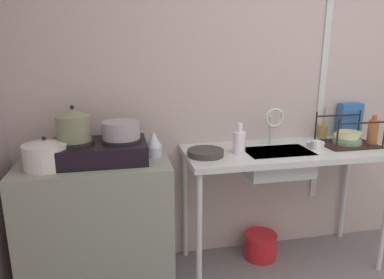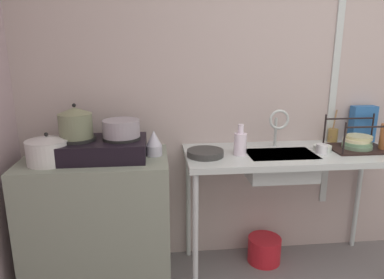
{
  "view_description": "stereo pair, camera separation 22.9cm",
  "coord_description": "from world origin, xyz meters",
  "views": [
    {
      "loc": [
        -1.53,
        -0.59,
        1.58
      ],
      "look_at": [
        -1.08,
        1.59,
        0.99
      ],
      "focal_mm": 33.22,
      "sensor_mm": 36.0,
      "label": 1
    },
    {
      "loc": [
        -1.31,
        -0.62,
        1.58
      ],
      "look_at": [
        -1.08,
        1.59,
        0.99
      ],
      "focal_mm": 33.22,
      "sensor_mm": 36.0,
      "label": 2
    }
  ],
  "objects": [
    {
      "name": "counter_concrete",
      "position": [
        -1.7,
        1.59,
        0.44
      ],
      "size": [
        0.92,
        0.55,
        0.89
      ],
      "primitive_type": "cube",
      "color": "gray",
      "rests_on": "ground"
    },
    {
      "name": "utensil_jar",
      "position": [
        -0.01,
        1.81,
        0.94
      ],
      "size": [
        0.07,
        0.07,
        0.24
      ],
      "color": "olive",
      "rests_on": "counter_sink"
    },
    {
      "name": "pot_on_right_burner",
      "position": [
        -1.53,
        1.59,
        1.08
      ],
      "size": [
        0.23,
        0.23,
        0.11
      ],
      "color": "#99909C",
      "rests_on": "stove"
    },
    {
      "name": "counter_sink",
      "position": [
        -0.41,
        1.59,
        0.81
      ],
      "size": [
        1.42,
        0.55,
        0.89
      ],
      "color": "silver",
      "rests_on": "ground"
    },
    {
      "name": "pot_on_left_burner",
      "position": [
        -1.8,
        1.59,
        1.12
      ],
      "size": [
        0.21,
        0.21,
        0.22
      ],
      "color": "slate",
      "rests_on": "stove"
    },
    {
      "name": "frying_pan",
      "position": [
        -1.0,
        1.55,
        0.91
      ],
      "size": [
        0.24,
        0.24,
        0.04
      ],
      "primitive_type": "cylinder",
      "color": "#343434",
      "rests_on": "counter_sink"
    },
    {
      "name": "stove",
      "position": [
        -1.66,
        1.59,
        0.95
      ],
      "size": [
        0.58,
        0.38,
        0.14
      ],
      "color": "black",
      "rests_on": "counter_concrete"
    },
    {
      "name": "wall_back",
      "position": [
        0.0,
        1.91,
        1.29
      ],
      "size": [
        5.31,
        0.1,
        2.57
      ],
      "primitive_type": "cube",
      "color": "#B9A6A4",
      "rests_on": "ground"
    },
    {
      "name": "pot_beside_stove",
      "position": [
        -1.96,
        1.5,
        0.97
      ],
      "size": [
        0.25,
        0.25,
        0.19
      ],
      "color": "silver",
      "rests_on": "counter_concrete"
    },
    {
      "name": "wall_metal_strip",
      "position": [
        -0.01,
        1.85,
        1.42
      ],
      "size": [
        0.05,
        0.01,
        2.06
      ],
      "primitive_type": "cube",
      "color": "silver"
    },
    {
      "name": "cereal_box",
      "position": [
        0.21,
        1.8,
        1.02
      ],
      "size": [
        0.18,
        0.08,
        0.27
      ],
      "primitive_type": "cube",
      "rotation": [
        0.0,
        0.0,
        0.03
      ],
      "color": "#2B65AF",
      "rests_on": "counter_sink"
    },
    {
      "name": "percolator",
      "position": [
        -1.32,
        1.6,
        0.97
      ],
      "size": [
        0.1,
        0.1,
        0.17
      ],
      "color": "silver",
      "rests_on": "counter_concrete"
    },
    {
      "name": "small_bowl_on_drainboard",
      "position": [
        -0.18,
        1.6,
        0.9
      ],
      "size": [
        0.12,
        0.12,
        0.04
      ],
      "primitive_type": "cylinder",
      "color": "silver",
      "rests_on": "counter_sink"
    },
    {
      "name": "sink_basin",
      "position": [
        -0.49,
        1.55,
        0.8
      ],
      "size": [
        0.45,
        0.28,
        0.17
      ],
      "primitive_type": "cube",
      "color": "silver",
      "rests_on": "counter_sink"
    },
    {
      "name": "faucet",
      "position": [
        -0.48,
        1.67,
        1.07
      ],
      "size": [
        0.14,
        0.08,
        0.28
      ],
      "color": "silver",
      "rests_on": "counter_sink"
    },
    {
      "name": "cup_by_rack",
      "position": [
        -0.22,
        1.53,
        0.92
      ],
      "size": [
        0.07,
        0.07,
        0.06
      ],
      "primitive_type": "cylinder",
      "color": "white",
      "rests_on": "counter_sink"
    },
    {
      "name": "bucket_on_floor",
      "position": [
        -0.52,
        1.68,
        0.1
      ],
      "size": [
        0.24,
        0.24,
        0.19
      ],
      "primitive_type": "cylinder",
      "color": "red",
      "rests_on": "ground"
    },
    {
      "name": "bottle_by_sink",
      "position": [
        -0.77,
        1.56,
        0.97
      ],
      "size": [
        0.08,
        0.08,
        0.2
      ],
      "color": "white",
      "rests_on": "counter_sink"
    },
    {
      "name": "dish_rack",
      "position": [
        0.07,
        1.6,
        0.93
      ],
      "size": [
        0.38,
        0.29,
        0.22
      ],
      "color": "black",
      "rests_on": "counter_sink"
    },
    {
      "name": "bottle_by_rack",
      "position": [
        0.23,
        1.56,
        0.98
      ],
      "size": [
        0.07,
        0.07,
        0.22
      ],
      "color": "#9B582F",
      "rests_on": "counter_sink"
    }
  ]
}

